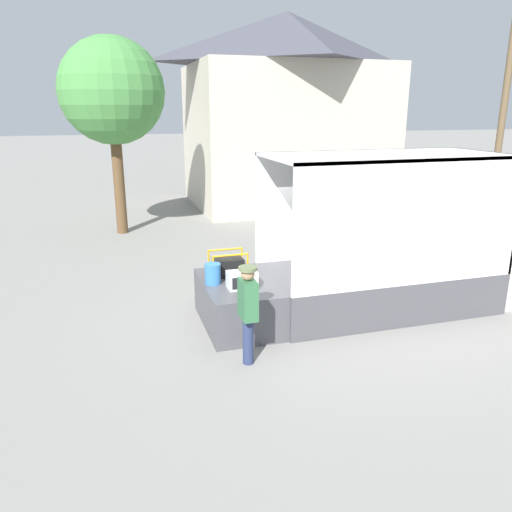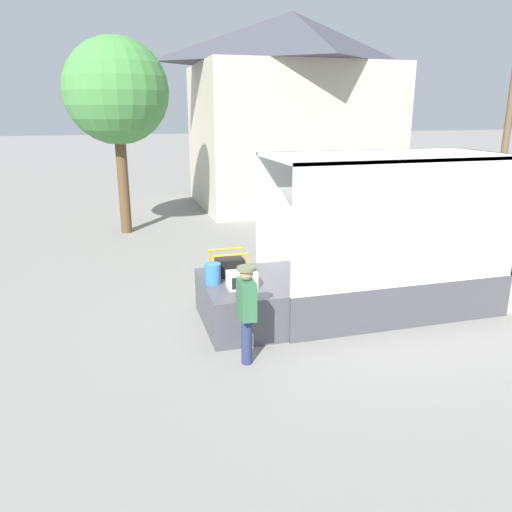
{
  "view_description": "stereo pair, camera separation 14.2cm",
  "coord_description": "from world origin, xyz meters",
  "px_view_note": "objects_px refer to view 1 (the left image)",
  "views": [
    {
      "loc": [
        -2.96,
        -8.8,
        4.07
      ],
      "look_at": [
        -0.38,
        -0.2,
        1.43
      ],
      "focal_mm": 35.0,
      "sensor_mm": 36.0,
      "label": 1
    },
    {
      "loc": [
        -2.83,
        -8.84,
        4.07
      ],
      "look_at": [
        -0.38,
        -0.2,
        1.43
      ],
      "focal_mm": 35.0,
      "sensor_mm": 36.0,
      "label": 2
    }
  ],
  "objects_px": {
    "microwave": "(242,280)",
    "portable_generator": "(229,266)",
    "utility_pole": "(505,95)",
    "street_tree": "(112,92)",
    "box_truck": "(438,261)",
    "orange_bucket": "(213,274)",
    "worker_person": "(248,305)"
  },
  "relations": [
    {
      "from": "microwave",
      "to": "portable_generator",
      "type": "bearing_deg",
      "value": 94.15
    },
    {
      "from": "microwave",
      "to": "utility_pole",
      "type": "relative_size",
      "value": 0.06
    },
    {
      "from": "microwave",
      "to": "portable_generator",
      "type": "xyz_separation_m",
      "value": [
        -0.06,
        0.76,
        0.03
      ]
    },
    {
      "from": "microwave",
      "to": "portable_generator",
      "type": "distance_m",
      "value": 0.77
    },
    {
      "from": "utility_pole",
      "to": "street_tree",
      "type": "relative_size",
      "value": 1.41
    },
    {
      "from": "box_truck",
      "to": "orange_bucket",
      "type": "relative_size",
      "value": 17.06
    },
    {
      "from": "microwave",
      "to": "orange_bucket",
      "type": "relative_size",
      "value": 1.36
    },
    {
      "from": "worker_person",
      "to": "microwave",
      "type": "bearing_deg",
      "value": 79.3
    },
    {
      "from": "utility_pole",
      "to": "street_tree",
      "type": "distance_m",
      "value": 15.43
    },
    {
      "from": "portable_generator",
      "to": "worker_person",
      "type": "height_order",
      "value": "worker_person"
    },
    {
      "from": "portable_generator",
      "to": "street_tree",
      "type": "relative_size",
      "value": 0.12
    },
    {
      "from": "box_truck",
      "to": "street_tree",
      "type": "distance_m",
      "value": 11.23
    },
    {
      "from": "microwave",
      "to": "box_truck",
      "type": "bearing_deg",
      "value": 4.48
    },
    {
      "from": "microwave",
      "to": "street_tree",
      "type": "bearing_deg",
      "value": 101.9
    },
    {
      "from": "microwave",
      "to": "orange_bucket",
      "type": "xyz_separation_m",
      "value": [
        -0.47,
        0.38,
        0.04
      ]
    },
    {
      "from": "street_tree",
      "to": "box_truck",
      "type": "bearing_deg",
      "value": -53.02
    },
    {
      "from": "orange_bucket",
      "to": "utility_pole",
      "type": "distance_m",
      "value": 16.85
    },
    {
      "from": "box_truck",
      "to": "portable_generator",
      "type": "relative_size",
      "value": 9.32
    },
    {
      "from": "box_truck",
      "to": "worker_person",
      "type": "xyz_separation_m",
      "value": [
        -4.76,
        -1.6,
        0.13
      ]
    },
    {
      "from": "microwave",
      "to": "utility_pole",
      "type": "height_order",
      "value": "utility_pole"
    },
    {
      "from": "microwave",
      "to": "worker_person",
      "type": "relative_size",
      "value": 0.32
    },
    {
      "from": "worker_person",
      "to": "utility_pole",
      "type": "xyz_separation_m",
      "value": [
        13.8,
        10.25,
        3.58
      ]
    },
    {
      "from": "street_tree",
      "to": "portable_generator",
      "type": "bearing_deg",
      "value": -77.39
    },
    {
      "from": "box_truck",
      "to": "utility_pole",
      "type": "distance_m",
      "value": 13.06
    },
    {
      "from": "box_truck",
      "to": "portable_generator",
      "type": "bearing_deg",
      "value": 174.89
    },
    {
      "from": "orange_bucket",
      "to": "street_tree",
      "type": "xyz_separation_m",
      "value": [
        -1.39,
        8.45,
        3.52
      ]
    },
    {
      "from": "box_truck",
      "to": "microwave",
      "type": "height_order",
      "value": "box_truck"
    },
    {
      "from": "portable_generator",
      "to": "utility_pole",
      "type": "relative_size",
      "value": 0.08
    },
    {
      "from": "orange_bucket",
      "to": "worker_person",
      "type": "relative_size",
      "value": 0.24
    },
    {
      "from": "orange_bucket",
      "to": "worker_person",
      "type": "distance_m",
      "value": 1.64
    },
    {
      "from": "orange_bucket",
      "to": "street_tree",
      "type": "distance_m",
      "value": 9.26
    },
    {
      "from": "worker_person",
      "to": "utility_pole",
      "type": "relative_size",
      "value": 0.19
    }
  ]
}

